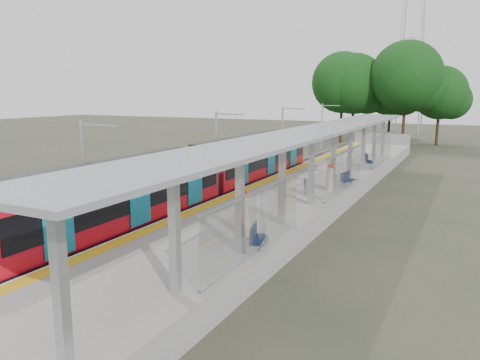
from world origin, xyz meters
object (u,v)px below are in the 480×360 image
object	(u,v)px
bench_near	(256,237)
bench_far	(368,160)
bench_mid	(347,179)
train	(200,174)
info_pillar_far	(330,179)
info_pillar_near	(244,216)
litter_bin	(308,186)

from	to	relation	value
bench_near	bench_far	size ratio (longest dim) A/B	0.87
bench_mid	bench_far	size ratio (longest dim) A/B	0.86
train	info_pillar_far	distance (m)	7.44
bench_near	info_pillar_near	size ratio (longest dim) A/B	0.77
info_pillar_near	litter_bin	bearing A→B (deg)	113.78
bench_near	info_pillar_near	xyz separation A→B (m)	(-1.12, 1.33, 0.31)
bench_far	info_pillar_near	distance (m)	19.72
bench_near	info_pillar_far	xyz separation A→B (m)	(-0.49, 11.24, 0.20)
info_pillar_near	litter_bin	world-z (taller)	info_pillar_near
bench_near	info_pillar_far	size ratio (longest dim) A/B	0.88
bench_far	info_pillar_near	size ratio (longest dim) A/B	0.88
info_pillar_near	info_pillar_far	bearing A→B (deg)	108.95
litter_bin	info_pillar_near	bearing A→B (deg)	-88.78
bench_near	info_pillar_near	distance (m)	1.76
bench_near	bench_mid	size ratio (longest dim) A/B	1.01
litter_bin	bench_near	bearing A→B (deg)	-82.38
litter_bin	bench_far	bearing A→B (deg)	85.34
info_pillar_far	bench_far	bearing A→B (deg)	99.73
info_pillar_far	litter_bin	distance (m)	1.75
bench_near	info_pillar_far	world-z (taller)	info_pillar_far
train	bench_mid	world-z (taller)	train
bench_near	bench_far	distance (m)	21.04
bench_mid	info_pillar_near	bearing A→B (deg)	-85.86
bench_mid	info_pillar_far	xyz separation A→B (m)	(-0.56, -1.65, 0.20)
info_pillar_far	info_pillar_near	bearing A→B (deg)	-83.17
bench_mid	bench_far	world-z (taller)	bench_far
train	litter_bin	size ratio (longest dim) A/B	28.50
train	bench_far	bearing A→B (deg)	63.98
bench_mid	litter_bin	xyz separation A→B (m)	(-1.36, -3.19, 0.00)
info_pillar_far	train	bearing A→B (deg)	-139.87
train	info_pillar_near	bearing A→B (deg)	-46.92
bench_mid	info_pillar_near	xyz separation A→B (m)	(-1.18, -11.57, 0.31)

